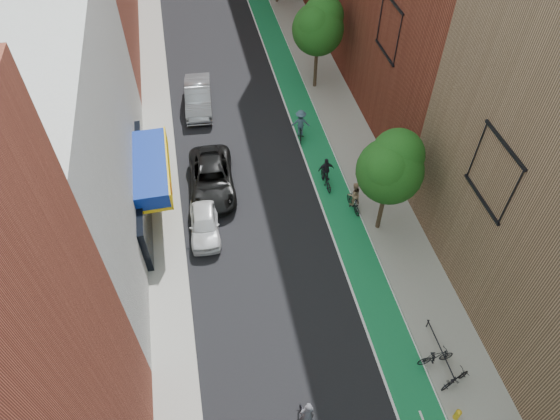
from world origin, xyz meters
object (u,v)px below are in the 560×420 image
parked_car_white (204,222)px  fire_hydrant (458,414)px  parked_car_black (212,178)px  cyclist_lead (307,420)px  cyclist_lane_far (301,126)px  cyclist_lane_mid (326,176)px  parked_car_silver (198,97)px  cyclist_lane_near (354,199)px

parked_car_white → fire_hydrant: size_ratio=5.60×
parked_car_black → cyclist_lead: cyclist_lead is taller
cyclist_lead → cyclist_lane_far: bearing=-110.2°
parked_car_white → cyclist_lane_mid: 7.78m
parked_car_silver → fire_hydrant: parked_car_silver is taller
parked_car_black → fire_hydrant: 17.73m
parked_car_black → cyclist_lane_mid: 6.77m
parked_car_black → cyclist_lane_far: size_ratio=2.52×
parked_car_silver → cyclist_lane_far: (6.20, -4.85, 0.20)m
parked_car_white → parked_car_black: (0.79, 3.25, 0.09)m
cyclist_lead → cyclist_lane_near: size_ratio=1.09×
cyclist_lane_mid → cyclist_lane_far: (-0.48, 4.52, 0.32)m
parked_car_white → cyclist_lane_near: bearing=2.8°
fire_hydrant → parked_car_black: bearing=117.9°
cyclist_lane_near → cyclist_lane_far: 6.91m
cyclist_lead → fire_hydrant: cyclist_lead is taller
parked_car_white → parked_car_black: parked_car_black is taller
cyclist_lead → cyclist_lane_near: bearing=-123.6°
parked_car_white → fire_hydrant: 15.39m
parked_car_white → parked_car_black: size_ratio=0.72×
parked_car_black → cyclist_lane_near: cyclist_lane_near is taller
fire_hydrant → parked_car_white: bearing=126.2°
parked_car_black → fire_hydrant: parked_car_black is taller
parked_car_silver → cyclist_lane_far: 7.88m
parked_car_white → cyclist_lane_mid: (7.47, 2.16, 0.03)m
cyclist_lane_near → cyclist_lane_mid: bearing=-73.1°
fire_hydrant → cyclist_lead: bearing=170.9°
parked_car_silver → cyclist_lane_near: 13.92m
cyclist_lane_near → cyclist_lead: bearing=56.3°
parked_car_silver → cyclist_lane_mid: bearing=-50.1°
cyclist_lane_mid → parked_car_black: bearing=-10.6°
cyclist_lane_near → parked_car_white: bearing=-8.2°
cyclist_lane_far → parked_car_silver: bearing=-25.9°
parked_car_white → cyclist_lead: 11.81m
cyclist_lead → fire_hydrant: size_ratio=2.94×
cyclist_lane_mid → parked_car_silver: bearing=-55.8°
cyclist_lane_mid → fire_hydrant: cyclist_lane_mid is taller
parked_car_silver → cyclist_lane_mid: cyclist_lane_mid is taller
parked_car_black → cyclist_lead: size_ratio=2.64×
cyclist_lane_near → parked_car_silver: bearing=-64.1°
cyclist_lead → fire_hydrant: 6.22m
parked_car_black → parked_car_white: bearing=-101.0°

